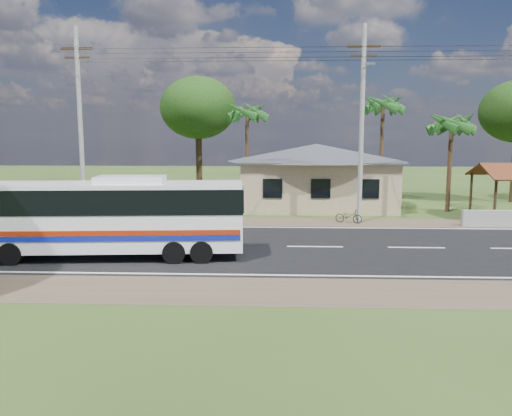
# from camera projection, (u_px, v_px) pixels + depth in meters

# --- Properties ---
(ground) EXTENTS (120.00, 120.00, 0.00)m
(ground) POSITION_uv_depth(u_px,v_px,m) (315.00, 247.00, 22.36)
(ground) COLOR #294016
(ground) RESTS_ON ground
(road) EXTENTS (120.00, 16.00, 0.03)m
(road) POSITION_uv_depth(u_px,v_px,m) (315.00, 247.00, 22.36)
(road) COLOR black
(road) RESTS_ON ground
(house) EXTENTS (12.40, 10.00, 5.00)m
(house) POSITION_uv_depth(u_px,v_px,m) (316.00, 169.00, 34.79)
(house) COLOR tan
(house) RESTS_ON ground
(utility_poles) EXTENTS (32.80, 2.22, 11.00)m
(utility_poles) POSITION_uv_depth(u_px,v_px,m) (356.00, 121.00, 27.83)
(utility_poles) COLOR #9E9E99
(utility_poles) RESTS_ON ground
(palm_near) EXTENTS (2.80, 2.80, 6.70)m
(palm_near) POSITION_uv_depth(u_px,v_px,m) (452.00, 124.00, 32.02)
(palm_near) COLOR #47301E
(palm_near) RESTS_ON ground
(palm_mid) EXTENTS (2.80, 2.80, 8.20)m
(palm_mid) POSITION_uv_depth(u_px,v_px,m) (383.00, 105.00, 36.41)
(palm_mid) COLOR #47301E
(palm_mid) RESTS_ON ground
(palm_far) EXTENTS (2.80, 2.80, 7.70)m
(palm_far) POSITION_uv_depth(u_px,v_px,m) (247.00, 113.00, 37.39)
(palm_far) COLOR #47301E
(palm_far) RESTS_ON ground
(tree_behind_house) EXTENTS (6.00, 6.00, 9.61)m
(tree_behind_house) POSITION_uv_depth(u_px,v_px,m) (198.00, 108.00, 39.47)
(tree_behind_house) COLOR #47301E
(tree_behind_house) RESTS_ON ground
(coach_bus) EXTENTS (10.94, 3.17, 3.35)m
(coach_bus) POSITION_uv_depth(u_px,v_px,m) (110.00, 212.00, 20.10)
(coach_bus) COLOR white
(coach_bus) RESTS_ON ground
(motorcycle) EXTENTS (1.62, 1.04, 0.80)m
(motorcycle) POSITION_uv_depth(u_px,v_px,m) (349.00, 216.00, 28.49)
(motorcycle) COLOR black
(motorcycle) RESTS_ON ground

